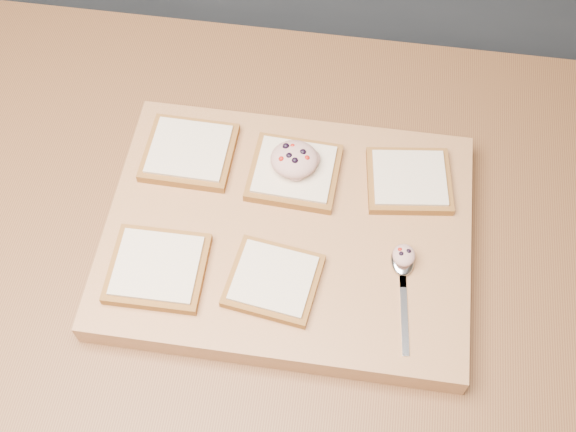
{
  "coord_description": "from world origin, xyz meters",
  "views": [
    {
      "loc": [
        -0.04,
        -0.5,
        1.79
      ],
      "look_at": [
        -0.11,
        -0.01,
        0.97
      ],
      "focal_mm": 45.0,
      "sensor_mm": 36.0,
      "label": 1
    }
  ],
  "objects_px": {
    "cutting_board": "(288,234)",
    "tuna_salad_dollop": "(294,159)",
    "bread_far_center": "(294,172)",
    "spoon": "(403,268)"
  },
  "relations": [
    {
      "from": "tuna_salad_dollop",
      "to": "spoon",
      "type": "relative_size",
      "value": 0.43
    },
    {
      "from": "cutting_board",
      "to": "spoon",
      "type": "relative_size",
      "value": 3.18
    },
    {
      "from": "bread_far_center",
      "to": "spoon",
      "type": "xyz_separation_m",
      "value": [
        0.16,
        -0.13,
        -0.0
      ]
    },
    {
      "from": "bread_far_center",
      "to": "tuna_salad_dollop",
      "type": "height_order",
      "value": "tuna_salad_dollop"
    },
    {
      "from": "cutting_board",
      "to": "spoon",
      "type": "distance_m",
      "value": 0.17
    },
    {
      "from": "spoon",
      "to": "tuna_salad_dollop",
      "type": "bearing_deg",
      "value": 140.66
    },
    {
      "from": "tuna_salad_dollop",
      "to": "spoon",
      "type": "xyz_separation_m",
      "value": [
        0.16,
        -0.13,
        -0.03
      ]
    },
    {
      "from": "cutting_board",
      "to": "tuna_salad_dollop",
      "type": "relative_size",
      "value": 7.41
    },
    {
      "from": "cutting_board",
      "to": "spoon",
      "type": "xyz_separation_m",
      "value": [
        0.16,
        -0.04,
        0.02
      ]
    },
    {
      "from": "tuna_salad_dollop",
      "to": "bread_far_center",
      "type": "bearing_deg",
      "value": -80.23
    }
  ]
}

